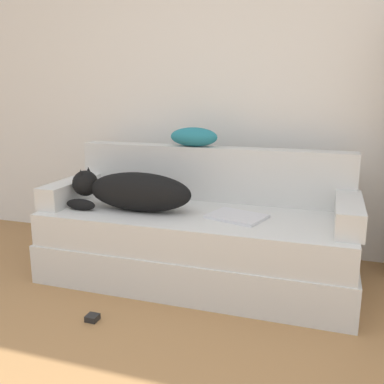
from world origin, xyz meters
name	(u,v)px	position (x,y,z in m)	size (l,w,h in m)	color
wall_back	(243,71)	(0.00, 2.44, 1.35)	(7.68, 0.06, 2.70)	silver
couch	(197,246)	(-0.13, 1.75, 0.23)	(1.97, 0.81, 0.46)	silver
couch_backrest	(211,173)	(-0.13, 2.09, 0.64)	(1.93, 0.15, 0.37)	silver
couch_arm_left	(72,190)	(-1.04, 1.74, 0.53)	(0.15, 0.62, 0.15)	silver
couch_arm_right	(349,213)	(0.78, 1.74, 0.53)	(0.15, 0.62, 0.15)	silver
dog	(132,191)	(-0.54, 1.65, 0.59)	(0.82, 0.26, 0.26)	black
laptop	(237,216)	(0.14, 1.69, 0.47)	(0.38, 0.33, 0.02)	silver
throw_pillow	(194,137)	(-0.26, 2.07, 0.90)	(0.34, 0.17, 0.13)	teal
power_adapter	(92,318)	(-0.50, 1.06, 0.02)	(0.06, 0.06, 0.03)	black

